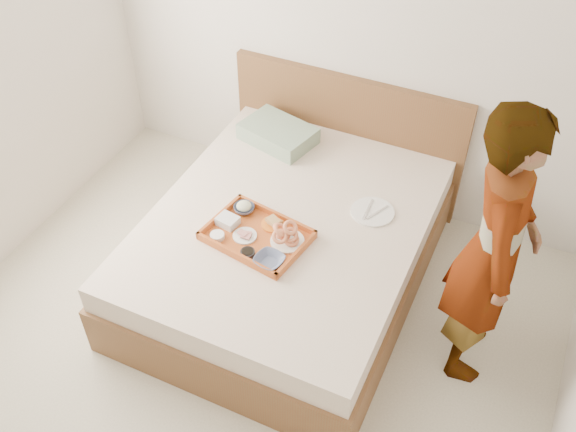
{
  "coord_description": "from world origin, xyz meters",
  "views": [
    {
      "loc": [
        1.21,
        -1.53,
        3.18
      ],
      "look_at": [
        0.08,
        0.9,
        0.65
      ],
      "focal_mm": 40.54,
      "sensor_mm": 36.0,
      "label": 1
    }
  ],
  "objects_px": {
    "bed": "(288,249)",
    "dinner_plate": "(373,212)",
    "tray": "(257,235)",
    "person": "(494,250)"
  },
  "relations": [
    {
      "from": "tray",
      "to": "dinner_plate",
      "type": "relative_size",
      "value": 2.15
    },
    {
      "from": "bed",
      "to": "dinner_plate",
      "type": "height_order",
      "value": "dinner_plate"
    },
    {
      "from": "dinner_plate",
      "to": "person",
      "type": "height_order",
      "value": "person"
    },
    {
      "from": "dinner_plate",
      "to": "tray",
      "type": "bearing_deg",
      "value": -137.49
    },
    {
      "from": "tray",
      "to": "person",
      "type": "height_order",
      "value": "person"
    },
    {
      "from": "tray",
      "to": "dinner_plate",
      "type": "xyz_separation_m",
      "value": [
        0.53,
        0.48,
        -0.02
      ]
    },
    {
      "from": "bed",
      "to": "tray",
      "type": "distance_m",
      "value": 0.38
    },
    {
      "from": "bed",
      "to": "dinner_plate",
      "type": "relative_size",
      "value": 7.62
    },
    {
      "from": "bed",
      "to": "tray",
      "type": "xyz_separation_m",
      "value": [
        -0.09,
        -0.23,
        0.29
      ]
    },
    {
      "from": "bed",
      "to": "dinner_plate",
      "type": "bearing_deg",
      "value": 30.14
    }
  ]
}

